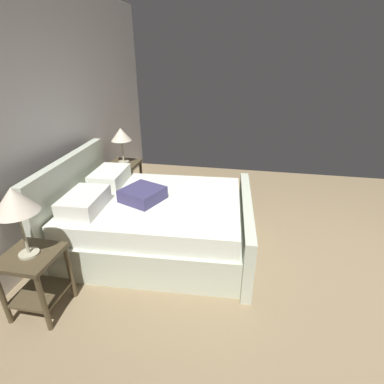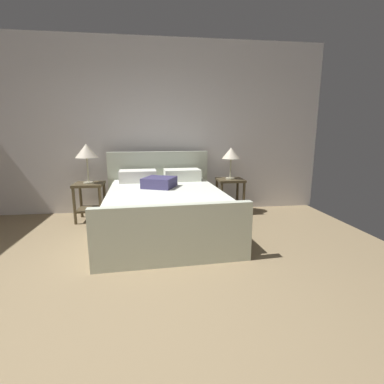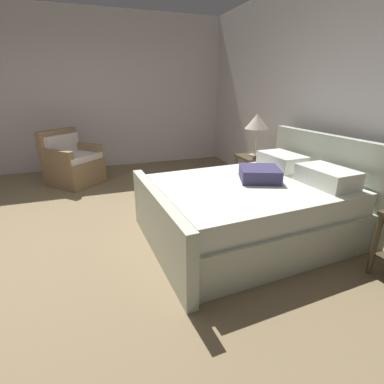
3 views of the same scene
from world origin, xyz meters
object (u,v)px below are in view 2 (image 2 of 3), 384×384
at_px(bed, 164,208).
at_px(table_lamp_right, 231,154).
at_px(nightstand_right, 230,190).
at_px(table_lamp_left, 86,152).
at_px(nightstand_left, 90,195).

height_order(bed, table_lamp_right, table_lamp_right).
distance_m(bed, table_lamp_right, 1.57).
xyz_separation_m(nightstand_right, table_lamp_right, (0.00, 0.00, 0.62)).
bearing_deg(nightstand_right, table_lamp_left, -176.57).
bearing_deg(table_lamp_left, nightstand_left, -69.44).
relative_size(nightstand_right, table_lamp_right, 1.13).
bearing_deg(table_lamp_right, bed, -144.55).
relative_size(nightstand_right, table_lamp_left, 0.99).
bearing_deg(nightstand_right, bed, -144.55).
height_order(bed, nightstand_left, bed).
bearing_deg(nightstand_left, bed, -30.82).
xyz_separation_m(bed, table_lamp_left, (-1.15, 0.68, 0.75)).
bearing_deg(nightstand_right, table_lamp_right, 53.13).
height_order(table_lamp_right, table_lamp_left, table_lamp_left).
xyz_separation_m(nightstand_right, table_lamp_left, (-2.30, -0.14, 0.68)).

